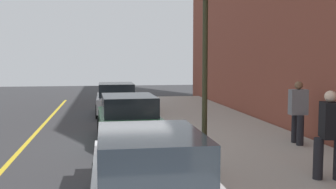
{
  "coord_description": "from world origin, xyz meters",
  "views": [
    {
      "loc": [
        -12.61,
        0.79,
        2.64
      ],
      "look_at": [
        2.09,
        -1.58,
        1.33
      ],
      "focal_mm": 43.11,
      "sensor_mm": 36.0,
      "label": 1
    }
  ],
  "objects_px": {
    "parked_car_green": "(128,119)",
    "pedestrian_black_coat": "(329,132)",
    "parked_car_silver": "(116,99)",
    "traffic_light_pole": "(205,33)",
    "parked_car_white": "(149,176)",
    "pedestrian_grey_coat": "(298,111)"
  },
  "relations": [
    {
      "from": "parked_car_green",
      "to": "pedestrian_black_coat",
      "type": "bearing_deg",
      "value": -143.6
    },
    {
      "from": "parked_car_silver",
      "to": "pedestrian_black_coat",
      "type": "relative_size",
      "value": 2.31
    },
    {
      "from": "parked_car_silver",
      "to": "traffic_light_pole",
      "type": "height_order",
      "value": "traffic_light_pole"
    },
    {
      "from": "parked_car_white",
      "to": "parked_car_green",
      "type": "bearing_deg",
      "value": -0.53
    },
    {
      "from": "parked_car_silver",
      "to": "traffic_light_pole",
      "type": "relative_size",
      "value": 0.94
    },
    {
      "from": "parked_car_green",
      "to": "parked_car_silver",
      "type": "height_order",
      "value": "same"
    },
    {
      "from": "parked_car_green",
      "to": "traffic_light_pole",
      "type": "bearing_deg",
      "value": -159.66
    },
    {
      "from": "parked_car_green",
      "to": "traffic_light_pole",
      "type": "height_order",
      "value": "traffic_light_pole"
    },
    {
      "from": "parked_car_white",
      "to": "parked_car_green",
      "type": "height_order",
      "value": "same"
    },
    {
      "from": "parked_car_white",
      "to": "pedestrian_grey_coat",
      "type": "distance_m",
      "value": 6.76
    },
    {
      "from": "pedestrian_black_coat",
      "to": "traffic_light_pole",
      "type": "relative_size",
      "value": 0.41
    },
    {
      "from": "parked_car_green",
      "to": "pedestrian_black_coat",
      "type": "relative_size",
      "value": 2.38
    },
    {
      "from": "pedestrian_black_coat",
      "to": "traffic_light_pole",
      "type": "distance_m",
      "value": 3.35
    },
    {
      "from": "parked_car_silver",
      "to": "pedestrian_grey_coat",
      "type": "relative_size",
      "value": 2.31
    },
    {
      "from": "parked_car_silver",
      "to": "traffic_light_pole",
      "type": "xyz_separation_m",
      "value": [
        -10.47,
        -1.65,
        2.45
      ]
    },
    {
      "from": "parked_car_white",
      "to": "parked_car_green",
      "type": "relative_size",
      "value": 1.01
    },
    {
      "from": "parked_car_white",
      "to": "pedestrian_black_coat",
      "type": "xyz_separation_m",
      "value": [
        1.22,
        -3.87,
        0.38
      ]
    },
    {
      "from": "parked_car_green",
      "to": "pedestrian_grey_coat",
      "type": "relative_size",
      "value": 2.38
    },
    {
      "from": "parked_car_white",
      "to": "parked_car_silver",
      "type": "xyz_separation_m",
      "value": [
        12.89,
        0.11,
        -0.0
      ]
    },
    {
      "from": "parked_car_green",
      "to": "parked_car_silver",
      "type": "distance_m",
      "value": 6.5
    },
    {
      "from": "traffic_light_pole",
      "to": "parked_car_white",
      "type": "bearing_deg",
      "value": 147.69
    },
    {
      "from": "parked_car_silver",
      "to": "pedestrian_grey_coat",
      "type": "xyz_separation_m",
      "value": [
        -8.26,
        -5.03,
        0.38
      ]
    }
  ]
}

